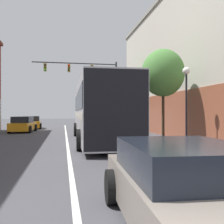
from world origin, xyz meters
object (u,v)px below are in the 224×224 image
at_px(parked_car_left_near, 31,123).
at_px(street_tree_near, 163,73).
at_px(parked_car_left_mid, 23,125).
at_px(street_lamp, 186,93).
at_px(street_tree_far, 123,88).
at_px(hatchback_foreground, 190,190).
at_px(traffic_signal_gantry, 90,78).
at_px(bus, 99,109).

height_order(parked_car_left_near, street_tree_near, street_tree_near).
distance_m(parked_car_left_mid, street_lamp, 16.07).
bearing_deg(parked_car_left_mid, street_tree_far, -80.87).
distance_m(hatchback_foreground, street_tree_far, 22.94).
height_order(traffic_signal_gantry, street_lamp, traffic_signal_gantry).
bearing_deg(street_tree_near, street_tree_far, 89.66).
height_order(bus, street_tree_far, street_tree_far).
xyz_separation_m(hatchback_foreground, street_tree_near, (4.04, 11.24, 3.50)).
relative_size(hatchback_foreground, street_tree_near, 0.84).
bearing_deg(street_lamp, parked_car_left_mid, 128.02).
height_order(parked_car_left_mid, street_tree_near, street_tree_near).
relative_size(traffic_signal_gantry, street_tree_near, 1.58).
height_order(street_lamp, street_tree_near, street_tree_near).
height_order(hatchback_foreground, street_tree_far, street_tree_far).
relative_size(parked_car_left_near, parked_car_left_mid, 0.95).
xyz_separation_m(bus, street_tree_near, (3.71, -1.19, 2.17)).
xyz_separation_m(parked_car_left_mid, street_lamp, (9.82, -12.55, 2.07)).
bearing_deg(street_tree_far, hatchback_foreground, -100.45).
bearing_deg(street_lamp, bus, 138.97).
relative_size(parked_car_left_mid, street_tree_far, 0.72).
relative_size(parked_car_left_near, street_lamp, 1.04).
relative_size(hatchback_foreground, parked_car_left_mid, 1.04).
distance_m(parked_car_left_near, parked_car_left_mid, 5.06).
height_order(parked_car_left_near, traffic_signal_gantry, traffic_signal_gantry).
bearing_deg(parked_car_left_near, traffic_signal_gantry, -116.00).
xyz_separation_m(traffic_signal_gantry, street_tree_near, (3.11, -12.67, -1.25)).
relative_size(bus, parked_car_left_near, 2.96).
bearing_deg(hatchback_foreground, traffic_signal_gantry, 0.47).
bearing_deg(parked_car_left_mid, bus, -143.16).
height_order(parked_car_left_mid, street_lamp, street_lamp).
height_order(bus, parked_car_left_near, bus).
xyz_separation_m(parked_car_left_mid, street_tree_far, (9.55, 0.81, 3.56)).
relative_size(parked_car_left_near, street_tree_far, 0.68).
distance_m(parked_car_left_near, street_lamp, 20.20).
distance_m(hatchback_foreground, parked_car_left_near, 27.05).
xyz_separation_m(hatchback_foreground, traffic_signal_gantry, (0.94, 23.90, 4.74)).
bearing_deg(street_tree_near, hatchback_foreground, -109.79).
xyz_separation_m(bus, street_lamp, (4.04, -3.52, 0.79)).
xyz_separation_m(street_tree_near, street_tree_far, (0.07, 11.04, 0.10)).
relative_size(hatchback_foreground, parked_car_left_near, 1.10).
relative_size(parked_car_left_mid, street_tree_near, 0.80).
relative_size(traffic_signal_gantry, street_tree_far, 1.41).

